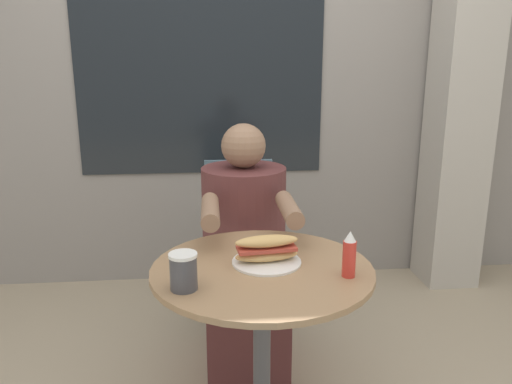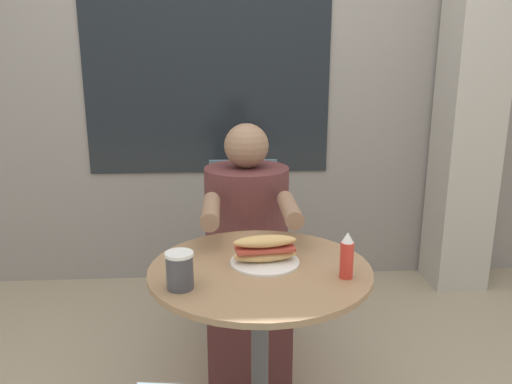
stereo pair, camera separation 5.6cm
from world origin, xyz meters
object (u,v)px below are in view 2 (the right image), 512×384
Objects in this scene: cafe_table at (260,318)px; diner_chair at (244,229)px; sandwich_on_plate at (265,252)px; drink_cup at (180,270)px; seated_diner at (247,265)px; condiment_bottle at (347,256)px.

diner_chair reaches higher than cafe_table.
sandwich_on_plate is 2.05× the size of drink_cup.
seated_diner is 9.76× the size of drink_cup.
sandwich_on_plate is at bearing 33.12° from drink_cup.
condiment_bottle is (0.51, 0.04, 0.02)m from drink_cup.
cafe_table is 4.91× the size of condiment_bottle.
cafe_table is 0.38m from condiment_bottle.
seated_diner is at bearing 71.77° from drink_cup.
drink_cup is (-0.25, -0.14, 0.24)m from cafe_table.
seated_diner is (-0.02, 0.56, -0.05)m from cafe_table.
diner_chair is 3.74× the size of sandwich_on_plate.
seated_diner is (-0.00, -0.35, -0.05)m from diner_chair.
seated_diner is 7.38× the size of condiment_bottle.
seated_diner reaches higher than cafe_table.
diner_chair reaches higher than sandwich_on_plate.
drink_cup is (-0.23, -0.71, 0.29)m from seated_diner.
cafe_table is 6.49× the size of drink_cup.
sandwich_on_plate is (0.03, -0.88, 0.22)m from diner_chair.
cafe_table is at bearing 29.88° from drink_cup.
cafe_table is at bearing 159.12° from condiment_bottle.
diner_chair is at bearing 77.60° from drink_cup.
cafe_table is 0.84× the size of diner_chair.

